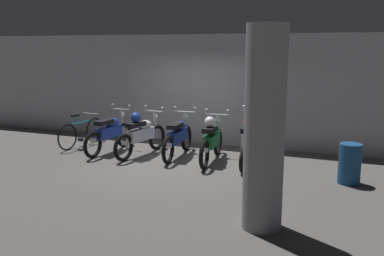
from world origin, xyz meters
TOP-DOWN VIEW (x-y plane):
  - ground_plane at (0.00, 0.00)m, footprint 80.00×80.00m
  - back_wall at (0.00, 2.29)m, footprint 16.00×0.30m
  - motorbike_slot_0 at (-1.78, 0.40)m, footprint 0.59×1.95m
  - motorbike_slot_1 at (-0.89, 0.39)m, footprint 0.60×1.94m
  - motorbike_slot_2 at (-0.00, 0.59)m, footprint 0.59×1.95m
  - motorbike_slot_3 at (0.89, 0.45)m, footprint 0.59×1.95m
  - motorbike_slot_4 at (1.78, 0.45)m, footprint 0.59×1.68m
  - bicycle at (-2.82, 0.66)m, footprint 0.50×1.72m
  - support_pillar at (2.73, -2.69)m, footprint 0.58×0.58m
  - trash_bin at (3.87, -0.06)m, footprint 0.42×0.42m

SIDE VIEW (x-z plane):
  - ground_plane at x=0.00m, z-range 0.00..0.00m
  - bicycle at x=-2.82m, z-range -0.08..0.80m
  - trash_bin at x=3.87m, z-range 0.00..0.79m
  - motorbike_slot_0 at x=-1.78m, z-range -0.08..1.07m
  - motorbike_slot_2 at x=0.00m, z-range -0.08..1.07m
  - motorbike_slot_1 at x=-0.89m, z-range -0.05..1.10m
  - motorbike_slot_3 at x=0.89m, z-range -0.05..1.10m
  - motorbike_slot_4 at x=1.78m, z-range -0.08..1.21m
  - back_wall at x=0.00m, z-range 0.00..2.93m
  - support_pillar at x=2.73m, z-range 0.00..2.93m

